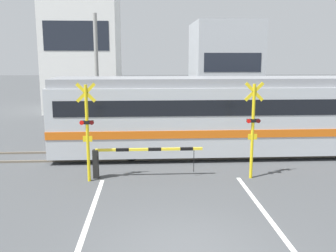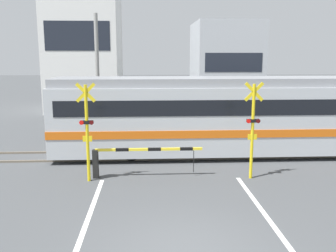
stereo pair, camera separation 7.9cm
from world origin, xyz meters
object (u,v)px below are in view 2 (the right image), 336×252
(crossing_signal_left, at_px, (87,128))
(pedestrian, at_px, (151,112))
(crossing_barrier_far, at_px, (195,125))
(crossing_signal_right, at_px, (253,126))
(crossing_barrier_near, at_px, (125,156))
(commuter_train, at_px, (257,114))

(crossing_signal_left, distance_m, pedestrian, 9.85)
(crossing_barrier_far, xyz_separation_m, crossing_signal_right, (1.25, -6.34, 1.12))
(crossing_barrier_near, bearing_deg, crossing_barrier_far, 61.49)
(crossing_signal_left, bearing_deg, crossing_barrier_near, 14.53)
(commuter_train, height_order, crossing_barrier_near, commuter_train)
(crossing_barrier_far, height_order, pedestrian, pedestrian)
(crossing_barrier_near, xyz_separation_m, crossing_signal_right, (4.52, -0.33, 1.12))
(crossing_barrier_far, bearing_deg, commuter_train, -52.98)
(crossing_barrier_near, height_order, crossing_signal_right, crossing_signal_right)
(crossing_signal_left, bearing_deg, commuter_train, 25.23)
(crossing_signal_right, bearing_deg, pedestrian, 110.26)
(crossing_barrier_near, distance_m, crossing_barrier_far, 6.85)
(commuter_train, relative_size, crossing_signal_right, 5.12)
(crossing_barrier_near, distance_m, pedestrian, 9.28)
(crossing_barrier_near, bearing_deg, commuter_train, 27.41)
(crossing_barrier_near, bearing_deg, crossing_signal_left, -165.47)
(crossing_signal_left, relative_size, crossing_signal_right, 1.00)
(crossing_signal_left, bearing_deg, pedestrian, 76.72)
(crossing_barrier_near, distance_m, crossing_signal_right, 4.67)
(crossing_barrier_near, relative_size, crossing_barrier_far, 1.00)
(crossing_signal_left, xyz_separation_m, crossing_signal_right, (5.78, 0.00, 0.00))
(commuter_train, xyz_separation_m, crossing_signal_left, (-6.86, -3.23, 0.08))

